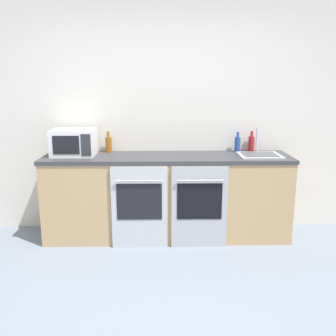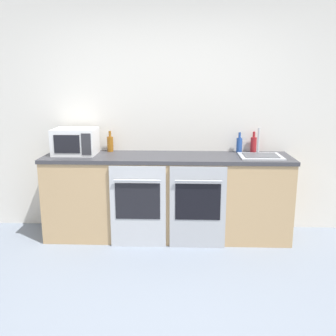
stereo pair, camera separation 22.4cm
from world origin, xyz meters
name	(u,v)px [view 1 (the left image)]	position (x,y,z in m)	size (l,w,h in m)	color
ground_plane	(171,325)	(0.00, 0.00, 0.00)	(16.00, 16.00, 0.00)	gray
wall_back	(167,118)	(0.00, 1.93, 1.30)	(10.00, 0.06, 2.60)	silver
counter_back	(167,196)	(0.00, 1.61, 0.46)	(2.67, 0.61, 0.92)	tan
oven_left	(140,207)	(-0.29, 1.30, 0.44)	(0.58, 0.06, 0.87)	#B7BABF
oven_right	(199,207)	(0.33, 1.30, 0.44)	(0.58, 0.06, 0.87)	#A8AAAF
microwave	(74,142)	(-1.01, 1.65, 1.06)	(0.46, 0.37, 0.28)	silver
bottle_red	(251,143)	(0.97, 1.85, 1.01)	(0.07, 0.07, 0.23)	maroon
bottle_amber	(109,144)	(-0.66, 1.83, 1.01)	(0.07, 0.07, 0.24)	#8C5114
bottle_blue	(237,144)	(0.80, 1.83, 1.01)	(0.06, 0.06, 0.23)	#234793
sink	(259,154)	(1.00, 1.58, 0.94)	(0.45, 0.38, 0.29)	#B7BABF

